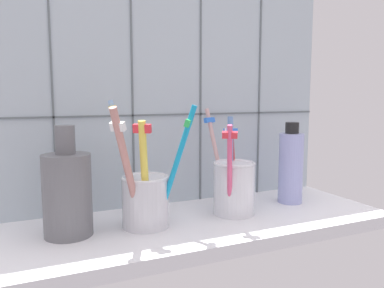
# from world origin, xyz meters

# --- Properties ---
(counter_slab) EXTENTS (0.64, 0.22, 0.02)m
(counter_slab) POSITION_xyz_m (0.00, 0.00, 0.01)
(counter_slab) COLOR silver
(counter_slab) RESTS_ON ground
(tile_wall_back) EXTENTS (0.64, 0.02, 0.45)m
(tile_wall_back) POSITION_xyz_m (0.00, 0.12, 0.22)
(tile_wall_back) COLOR #B2C1CC
(tile_wall_back) RESTS_ON ground
(toothbrush_cup_left) EXTENTS (0.13, 0.10, 0.19)m
(toothbrush_cup_left) POSITION_xyz_m (-0.08, 0.00, 0.07)
(toothbrush_cup_left) COLOR silver
(toothbrush_cup_left) RESTS_ON counter_slab
(toothbrush_cup_right) EXTENTS (0.08, 0.12, 0.17)m
(toothbrush_cup_right) POSITION_xyz_m (0.08, 0.01, 0.07)
(toothbrush_cup_right) COLOR silver
(toothbrush_cup_right) RESTS_ON counter_slab
(ceramic_vase) EXTENTS (0.07, 0.07, 0.15)m
(ceramic_vase) POSITION_xyz_m (-0.19, 0.02, 0.08)
(ceramic_vase) COLOR slate
(ceramic_vase) RESTS_ON counter_slab
(soap_bottle) EXTENTS (0.04, 0.04, 0.15)m
(soap_bottle) POSITION_xyz_m (0.21, 0.02, 0.09)
(soap_bottle) COLOR #A0A7E2
(soap_bottle) RESTS_ON counter_slab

